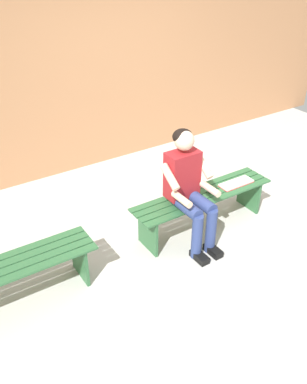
{
  "coord_description": "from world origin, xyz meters",
  "views": [
    {
      "loc": [
        2.52,
        2.88,
        2.79
      ],
      "look_at": [
        0.75,
        0.15,
        0.79
      ],
      "focal_mm": 38.45,
      "sensor_mm": 36.0,
      "label": 1
    }
  ],
  "objects_px": {
    "bench_near": "(203,202)",
    "person_seated": "(189,186)",
    "bench_far": "(9,276)",
    "book_open": "(236,183)",
    "apple": "(210,189)"
  },
  "relations": [
    {
      "from": "bench_near",
      "to": "book_open",
      "type": "bearing_deg",
      "value": 174.79
    },
    {
      "from": "bench_near",
      "to": "book_open",
      "type": "height_order",
      "value": "book_open"
    },
    {
      "from": "person_seated",
      "to": "bench_near",
      "type": "bearing_deg",
      "value": -160.83
    },
    {
      "from": "bench_near",
      "to": "person_seated",
      "type": "relative_size",
      "value": 1.35
    },
    {
      "from": "apple",
      "to": "book_open",
      "type": "distance_m",
      "value": 0.36
    },
    {
      "from": "person_seated",
      "to": "book_open",
      "type": "distance_m",
      "value": 0.77
    },
    {
      "from": "person_seated",
      "to": "book_open",
      "type": "height_order",
      "value": "person_seated"
    },
    {
      "from": "apple",
      "to": "book_open",
      "type": "relative_size",
      "value": 0.19
    },
    {
      "from": "person_seated",
      "to": "apple",
      "type": "height_order",
      "value": "person_seated"
    },
    {
      "from": "bench_near",
      "to": "book_open",
      "type": "xyz_separation_m",
      "value": [
        -0.44,
        0.04,
        0.11
      ]
    },
    {
      "from": "bench_near",
      "to": "bench_far",
      "type": "distance_m",
      "value": 2.13
    },
    {
      "from": "bench_far",
      "to": "book_open",
      "type": "distance_m",
      "value": 2.57
    },
    {
      "from": "bench_near",
      "to": "person_seated",
      "type": "height_order",
      "value": "person_seated"
    },
    {
      "from": "bench_far",
      "to": "person_seated",
      "type": "height_order",
      "value": "person_seated"
    },
    {
      "from": "bench_far",
      "to": "apple",
      "type": "distance_m",
      "value": 2.22
    }
  ]
}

